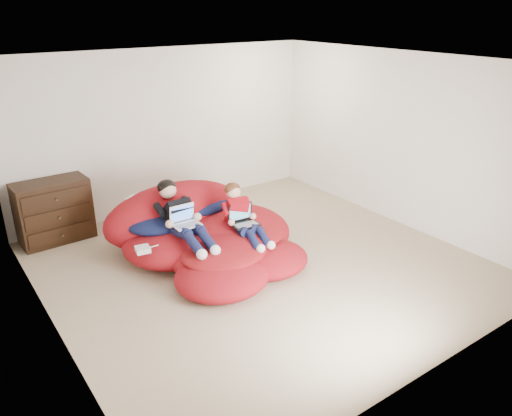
{
  "coord_description": "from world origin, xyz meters",
  "views": [
    {
      "loc": [
        -3.29,
        -4.55,
        3.09
      ],
      "look_at": [
        0.07,
        0.19,
        0.7
      ],
      "focal_mm": 35.0,
      "sensor_mm": 36.0,
      "label": 1
    }
  ],
  "objects_px": {
    "younger_boy": "(242,214)",
    "older_boy": "(180,214)",
    "laptop_white": "(185,220)",
    "laptop_black": "(243,219)",
    "beanbag_pile": "(206,235)",
    "dresser": "(54,211)"
  },
  "relations": [
    {
      "from": "older_boy",
      "to": "laptop_black",
      "type": "xyz_separation_m",
      "value": [
        0.68,
        -0.39,
        -0.1
      ]
    },
    {
      "from": "younger_boy",
      "to": "laptop_white",
      "type": "distance_m",
      "value": 0.72
    },
    {
      "from": "laptop_black",
      "to": "older_boy",
      "type": "bearing_deg",
      "value": 150.5
    },
    {
      "from": "beanbag_pile",
      "to": "laptop_white",
      "type": "bearing_deg",
      "value": -159.77
    },
    {
      "from": "dresser",
      "to": "beanbag_pile",
      "type": "distance_m",
      "value": 2.18
    },
    {
      "from": "beanbag_pile",
      "to": "laptop_black",
      "type": "distance_m",
      "value": 0.59
    },
    {
      "from": "dresser",
      "to": "beanbag_pile",
      "type": "bearing_deg",
      "value": -46.32
    },
    {
      "from": "laptop_white",
      "to": "older_boy",
      "type": "bearing_deg",
      "value": 90.0
    },
    {
      "from": "laptop_white",
      "to": "laptop_black",
      "type": "distance_m",
      "value": 0.74
    },
    {
      "from": "laptop_black",
      "to": "beanbag_pile",
      "type": "bearing_deg",
      "value": 128.61
    },
    {
      "from": "beanbag_pile",
      "to": "laptop_white",
      "type": "relative_size",
      "value": 7.28
    },
    {
      "from": "dresser",
      "to": "younger_boy",
      "type": "distance_m",
      "value": 2.67
    },
    {
      "from": "laptop_white",
      "to": "younger_boy",
      "type": "bearing_deg",
      "value": -18.8
    },
    {
      "from": "beanbag_pile",
      "to": "younger_boy",
      "type": "distance_m",
      "value": 0.6
    },
    {
      "from": "dresser",
      "to": "laptop_white",
      "type": "xyz_separation_m",
      "value": [
        1.14,
        -1.71,
        0.2
      ]
    },
    {
      "from": "younger_boy",
      "to": "older_boy",
      "type": "bearing_deg",
      "value": 152.44
    },
    {
      "from": "younger_boy",
      "to": "laptop_white",
      "type": "bearing_deg",
      "value": 161.2
    },
    {
      "from": "dresser",
      "to": "older_boy",
      "type": "height_order",
      "value": "older_boy"
    },
    {
      "from": "older_boy",
      "to": "laptop_black",
      "type": "distance_m",
      "value": 0.79
    },
    {
      "from": "beanbag_pile",
      "to": "laptop_black",
      "type": "relative_size",
      "value": 6.64
    },
    {
      "from": "laptop_white",
      "to": "laptop_black",
      "type": "height_order",
      "value": "laptop_white"
    },
    {
      "from": "younger_boy",
      "to": "laptop_black",
      "type": "bearing_deg",
      "value": -90.0
    }
  ]
}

